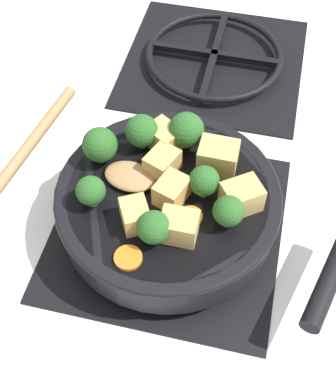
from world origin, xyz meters
name	(u,v)px	position (x,y,z in m)	size (l,w,h in m)	color
ground_plane	(168,228)	(0.00, 0.00, 0.00)	(2.40, 2.40, 0.00)	white
front_burner_grate	(168,223)	(0.00, 0.00, 0.01)	(0.31, 0.31, 0.03)	black
rear_burner_grate	(214,58)	(0.00, 0.36, 0.01)	(0.31, 0.31, 0.03)	black
skillet_pan	(170,204)	(0.00, 0.00, 0.06)	(0.39, 0.29, 0.06)	black
wooden_spoon	(73,158)	(-0.13, 0.02, 0.09)	(0.21, 0.23, 0.02)	#A87A4C
tofu_cube_center_large	(135,215)	(-0.03, -0.05, 0.10)	(0.04, 0.03, 0.03)	tan
tofu_cube_near_handle	(179,227)	(0.03, -0.06, 0.10)	(0.04, 0.04, 0.04)	tan
tofu_cube_east_chunk	(241,200)	(0.09, 0.00, 0.10)	(0.05, 0.04, 0.04)	tan
tofu_cube_west_chunk	(172,191)	(0.01, -0.01, 0.10)	(0.04, 0.03, 0.03)	tan
tofu_cube_back_piece	(164,138)	(-0.02, 0.07, 0.10)	(0.04, 0.03, 0.03)	tan
tofu_cube_front_piece	(162,163)	(-0.01, 0.03, 0.10)	(0.04, 0.03, 0.03)	tan
tofu_cube_mid_small	(218,157)	(0.05, 0.05, 0.10)	(0.05, 0.04, 0.04)	tan
broccoli_floret_near_spoon	(186,130)	(0.01, 0.08, 0.11)	(0.05, 0.05, 0.05)	#709956
broccoli_floret_center_top	(100,145)	(-0.10, 0.03, 0.11)	(0.05, 0.05, 0.05)	#709956
broccoli_floret_east_rim	(228,211)	(0.08, -0.03, 0.11)	(0.04, 0.04, 0.05)	#709956
broccoli_floret_west_rim	(142,131)	(-0.05, 0.07, 0.11)	(0.04, 0.04, 0.05)	#709956
broccoli_floret_north_edge	(154,228)	(0.00, -0.07, 0.11)	(0.04, 0.04, 0.05)	#709956
broccoli_floret_south_cluster	(204,181)	(0.04, 0.01, 0.11)	(0.04, 0.04, 0.05)	#709956
broccoli_floret_mid_floret	(91,191)	(-0.09, -0.04, 0.11)	(0.04, 0.04, 0.04)	#709956
carrot_slice_orange_thin	(128,258)	(-0.02, -0.11, 0.08)	(0.03, 0.03, 0.01)	orange
carrot_slice_near_center	(190,217)	(0.04, -0.03, 0.08)	(0.03, 0.03, 0.01)	orange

